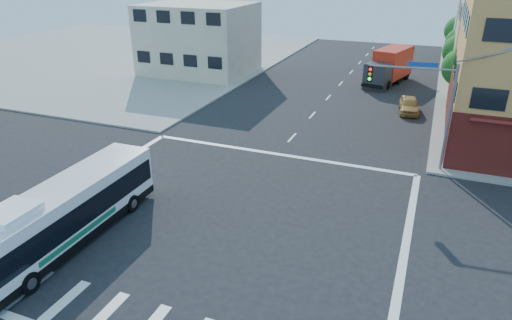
% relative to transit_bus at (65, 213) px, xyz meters
% --- Properties ---
extents(ground, '(120.00, 120.00, 0.00)m').
position_rel_transit_bus_xyz_m(ground, '(5.81, 4.58, -1.62)').
color(ground, black).
rests_on(ground, ground).
extents(sidewalk_nw, '(50.00, 50.00, 0.15)m').
position_rel_transit_bus_xyz_m(sidewalk_nw, '(-29.19, 39.58, -1.54)').
color(sidewalk_nw, gray).
rests_on(sidewalk_nw, ground).
extents(building_east_far, '(12.06, 10.06, 10.00)m').
position_rel_transit_bus_xyz_m(building_east_far, '(22.79, 52.56, 3.39)').
color(building_east_far, gray).
rests_on(building_east_far, ground).
extents(building_west, '(12.06, 10.06, 8.00)m').
position_rel_transit_bus_xyz_m(building_west, '(-11.21, 34.56, 2.39)').
color(building_west, beige).
rests_on(building_west, ground).
extents(signal_mast_ne, '(7.91, 1.13, 8.07)m').
position_rel_transit_bus_xyz_m(signal_mast_ne, '(14.89, 15.20, 3.36)').
color(signal_mast_ne, slate).
rests_on(signal_mast_ne, ground).
extents(street_tree_a, '(3.60, 3.60, 5.53)m').
position_rel_transit_bus_xyz_m(street_tree_a, '(17.71, 32.50, 1.97)').
color(street_tree_a, '#392214').
rests_on(street_tree_a, ground).
extents(street_tree_b, '(3.80, 3.80, 5.79)m').
position_rel_transit_bus_xyz_m(street_tree_b, '(17.71, 40.50, 2.13)').
color(street_tree_b, '#392214').
rests_on(street_tree_b, ground).
extents(street_tree_c, '(3.40, 3.40, 5.29)m').
position_rel_transit_bus_xyz_m(street_tree_c, '(17.71, 48.50, 1.84)').
color(street_tree_c, '#392214').
rests_on(street_tree_c, ground).
extents(street_tree_d, '(4.00, 4.00, 6.03)m').
position_rel_transit_bus_xyz_m(street_tree_d, '(17.71, 56.50, 2.26)').
color(street_tree_d, '#392214').
rests_on(street_tree_d, ground).
extents(transit_bus, '(2.61, 11.21, 3.31)m').
position_rel_transit_bus_xyz_m(transit_bus, '(0.00, 0.00, 0.00)').
color(transit_bus, black).
rests_on(transit_bus, ground).
extents(box_truck, '(4.48, 8.63, 3.73)m').
position_rel_transit_bus_xyz_m(box_truck, '(10.58, 37.59, 0.19)').
color(box_truck, '#2A2A30').
rests_on(box_truck, ground).
extents(parked_car, '(2.16, 4.28, 1.40)m').
position_rel_transit_bus_xyz_m(parked_car, '(13.65, 27.51, -0.92)').
color(parked_car, '#B38840').
rests_on(parked_car, ground).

